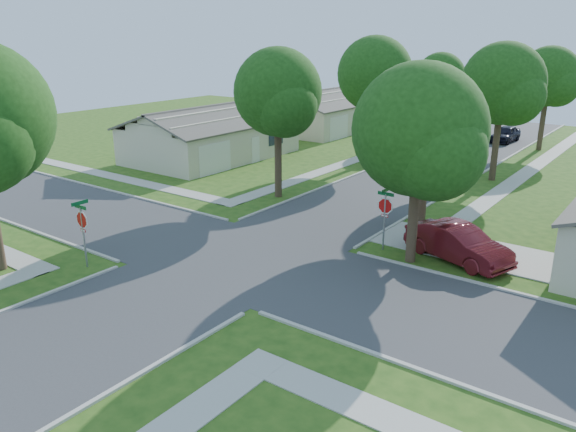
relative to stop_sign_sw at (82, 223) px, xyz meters
The scene contains 19 objects.
ground 6.95m from the stop_sign_sw, 45.00° to the left, with size 100.00×100.00×0.00m, color #254A14.
road_ns 6.95m from the stop_sign_sw, 45.00° to the left, with size 7.00×100.00×0.02m, color #333335.
sidewalk_ne 32.61m from the stop_sign_sw, 70.62° to the left, with size 1.20×40.00×0.04m, color #9E9B91.
sidewalk_nw 30.80m from the stop_sign_sw, 92.61° to the left, with size 1.20×40.00×0.04m, color #9E9B91.
driveway 17.38m from the stop_sign_sw, 43.12° to the left, with size 8.80×3.60×0.05m, color #9E9B91.
stop_sign_sw is the anchor object (origin of this frame).
stop_sign_ne 13.29m from the stop_sign_sw, 45.00° to the left, with size 1.05×0.80×2.98m.
tree_e_near 17.04m from the stop_sign_sw, 55.41° to the left, with size 4.97×4.80×8.28m.
tree_e_mid 27.71m from the stop_sign_sw, 69.80° to the left, with size 5.59×5.40×9.21m.
tree_e_far 40.04m from the stop_sign_sw, 76.27° to the left, with size 5.17×5.00×8.72m.
tree_w_near 14.30m from the stop_sign_sw, 89.77° to the left, with size 5.38×5.20×8.97m.
tree_w_mid 26.09m from the stop_sign_sw, 89.87° to the left, with size 5.80×5.60×9.56m.
tree_w_far 38.86m from the stop_sign_sw, 89.93° to the left, with size 4.76×4.60×8.04m.
tree_ne_corner 14.64m from the stop_sign_sw, 38.84° to the left, with size 5.80×5.60×8.66m.
house_nw_near 22.71m from the stop_sign_sw, 119.83° to the left, with size 8.42×13.60×4.23m.
house_nw_far 38.40m from the stop_sign_sw, 107.10° to the left, with size 8.42×13.60×4.23m.
car_driveway 16.29m from the stop_sign_sw, 38.90° to the left, with size 1.72×4.93×1.62m, color #571217.
car_curb_east 41.23m from the stop_sign_sw, 81.77° to the left, with size 1.76×4.37×1.49m, color black.
car_curb_west 34.85m from the stop_sign_sw, 87.53° to the left, with size 1.65×4.06×1.18m, color black.
Camera 1 is at (15.58, -17.62, 9.64)m, focal length 35.00 mm.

